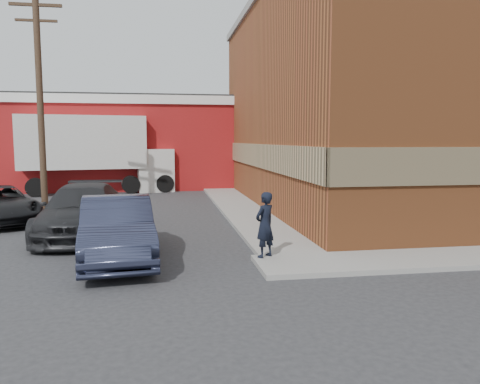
{
  "coord_description": "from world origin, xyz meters",
  "views": [
    {
      "loc": [
        -2.63,
        -11.26,
        3.0
      ],
      "look_at": [
        -0.42,
        2.13,
        1.47
      ],
      "focal_mm": 35.0,
      "sensor_mm": 36.0,
      "label": 1
    }
  ],
  "objects_px": {
    "brick_building": "(407,103)",
    "suv_b": "(83,211)",
    "sedan": "(117,229)",
    "utility_pole": "(40,96)",
    "man": "(265,225)",
    "box_truck": "(99,149)",
    "warehouse": "(110,142)"
  },
  "relations": [
    {
      "from": "brick_building",
      "to": "utility_pole",
      "type": "height_order",
      "value": "brick_building"
    },
    {
      "from": "box_truck",
      "to": "sedan",
      "type": "bearing_deg",
      "value": -90.66
    },
    {
      "from": "warehouse",
      "to": "utility_pole",
      "type": "relative_size",
      "value": 1.81
    },
    {
      "from": "sedan",
      "to": "suv_b",
      "type": "distance_m",
      "value": 3.53
    },
    {
      "from": "warehouse",
      "to": "utility_pole",
      "type": "bearing_deg",
      "value": -97.77
    },
    {
      "from": "man",
      "to": "sedan",
      "type": "bearing_deg",
      "value": -48.78
    },
    {
      "from": "utility_pole",
      "to": "man",
      "type": "bearing_deg",
      "value": -51.72
    },
    {
      "from": "brick_building",
      "to": "box_truck",
      "type": "relative_size",
      "value": 2.03
    },
    {
      "from": "utility_pole",
      "to": "box_truck",
      "type": "bearing_deg",
      "value": 79.59
    },
    {
      "from": "suv_b",
      "to": "man",
      "type": "bearing_deg",
      "value": -37.87
    },
    {
      "from": "brick_building",
      "to": "suv_b",
      "type": "distance_m",
      "value": 15.1
    },
    {
      "from": "brick_building",
      "to": "warehouse",
      "type": "distance_m",
      "value": 18.3
    },
    {
      "from": "man",
      "to": "suv_b",
      "type": "height_order",
      "value": "man"
    },
    {
      "from": "brick_building",
      "to": "suv_b",
      "type": "xyz_separation_m",
      "value": [
        -13.62,
        -5.23,
        -3.89
      ]
    },
    {
      "from": "brick_building",
      "to": "sedan",
      "type": "distance_m",
      "value": 15.43
    },
    {
      "from": "utility_pole",
      "to": "man",
      "type": "height_order",
      "value": "utility_pole"
    },
    {
      "from": "warehouse",
      "to": "suv_b",
      "type": "distance_m",
      "value": 16.38
    },
    {
      "from": "man",
      "to": "sedan",
      "type": "distance_m",
      "value": 3.67
    },
    {
      "from": "warehouse",
      "to": "box_truck",
      "type": "relative_size",
      "value": 1.81
    },
    {
      "from": "warehouse",
      "to": "sedan",
      "type": "bearing_deg",
      "value": -83.52
    },
    {
      "from": "sedan",
      "to": "suv_b",
      "type": "bearing_deg",
      "value": 106.15
    },
    {
      "from": "utility_pole",
      "to": "man",
      "type": "relative_size",
      "value": 5.58
    },
    {
      "from": "utility_pole",
      "to": "suv_b",
      "type": "distance_m",
      "value": 6.98
    },
    {
      "from": "utility_pole",
      "to": "suv_b",
      "type": "xyz_separation_m",
      "value": [
        2.37,
        -5.23,
        -3.95
      ]
    },
    {
      "from": "warehouse",
      "to": "box_truck",
      "type": "distance_m",
      "value": 3.9
    },
    {
      "from": "sedan",
      "to": "box_truck",
      "type": "xyz_separation_m",
      "value": [
        -2.41,
        15.61,
        1.69
      ]
    },
    {
      "from": "box_truck",
      "to": "man",
      "type": "bearing_deg",
      "value": -79.31
    },
    {
      "from": "brick_building",
      "to": "man",
      "type": "bearing_deg",
      "value": -133.24
    },
    {
      "from": "suv_b",
      "to": "box_truck",
      "type": "distance_m",
      "value": 12.51
    },
    {
      "from": "box_truck",
      "to": "suv_b",
      "type": "bearing_deg",
      "value": -94.48
    },
    {
      "from": "brick_building",
      "to": "utility_pole",
      "type": "xyz_separation_m",
      "value": [
        -16.0,
        0.0,
        0.06
      ]
    },
    {
      "from": "utility_pole",
      "to": "man",
      "type": "xyz_separation_m",
      "value": [
        7.3,
        -9.25,
        -3.82
      ]
    }
  ]
}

